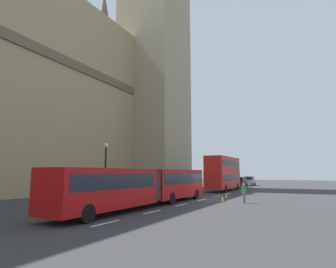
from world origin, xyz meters
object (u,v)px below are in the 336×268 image
Objects in this scene: double_decker_bus at (223,172)px; pedestrian_near_cones at (244,193)px; sedan_trailing at (249,181)px; traffic_cone_west at (223,199)px; traffic_cone_middle at (226,196)px; articulated_bus at (146,184)px; sedan_lead at (240,182)px; street_lamp at (105,168)px.

pedestrian_near_cones is (-14.80, -6.26, -1.80)m from double_decker_bus.
traffic_cone_west is at bearing -172.28° from sedan_trailing.
traffic_cone_middle is 0.34× the size of pedestrian_near_cones.
articulated_bus reaches higher than sedan_trailing.
street_lamp is at bearing 171.49° from sedan_lead.
double_decker_bus is 5.80× the size of pedestrian_near_cones.
pedestrian_near_cones is at bearing -169.02° from sedan_trailing.
traffic_cone_middle is 12.61m from street_lamp.
traffic_cone_middle is (-29.85, -3.84, -0.63)m from sedan_trailing.
double_decker_bus reaches higher than sedan_lead.
traffic_cone_west is 10.94m from street_lamp.
sedan_trailing is at bearing 0.67° from double_decker_bus.
double_decker_bus is 16.90× the size of traffic_cone_middle.
pedestrian_near_cones is (-3.53, -2.64, 0.63)m from traffic_cone_middle.
double_decker_bus is 2.23× the size of sedan_lead.
double_decker_bus is at bearing 0.01° from articulated_bus.
traffic_cone_west is 3.38m from traffic_cone_middle.
sedan_lead reaches higher than pedestrian_near_cones.
traffic_cone_west is 2.09m from pedestrian_near_cones.
double_decker_bus is at bearing 17.84° from traffic_cone_middle.
articulated_bus is 39.41m from sedan_trailing.
sedan_trailing is 33.48m from traffic_cone_west.
traffic_cone_west is at bearing -34.49° from articulated_bus.
street_lamp is at bearing 173.74° from sedan_trailing.
articulated_bus is at bearing 179.97° from sedan_lead.
articulated_bus is 4.12× the size of sedan_trailing.
double_decker_bus is 16.90× the size of traffic_cone_west.
street_lamp is (0.32, 4.51, 1.31)m from articulated_bus.
articulated_bus is 20.84m from double_decker_bus.
articulated_bus is 10.73× the size of pedestrian_near_cones.
double_decker_bus is at bearing 16.36° from traffic_cone_west.
double_decker_bus is at bearing -179.33° from sedan_trailing.
sedan_lead is 7.59× the size of traffic_cone_middle.
sedan_lead and sedan_trailing have the same top height.
traffic_cone_middle is (-11.27, -3.63, -2.43)m from double_decker_bus.
street_lamp is (-30.21, 4.52, 2.14)m from sedan_lead.
double_decker_bus is 15.39m from traffic_cone_west.
street_lamp is at bearing 117.88° from pedestrian_near_cones.
street_lamp is at bearing 167.60° from double_decker_bus.
traffic_cone_west is at bearing 83.89° from pedestrian_near_cones.
traffic_cone_middle is 0.11× the size of street_lamp.
sedan_trailing reaches higher than pedestrian_near_cones.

